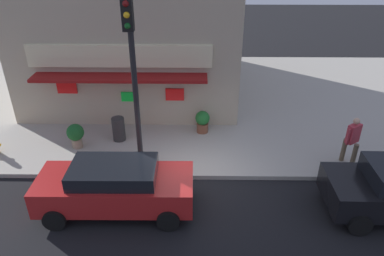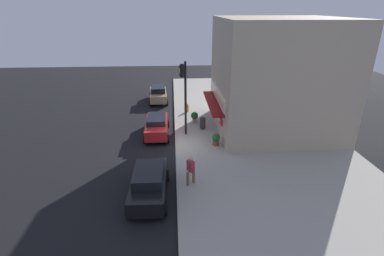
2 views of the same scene
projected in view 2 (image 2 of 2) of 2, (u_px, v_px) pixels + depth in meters
The scene contains 12 objects.
ground_plane at pixel (175, 146), 21.98m from camera, with size 64.32×64.32×0.00m, color black.
sidewalk at pixel (259, 143), 22.34m from camera, with size 42.88×12.76×0.16m, color #A39E93.
corner_building at pixel (276, 76), 23.37m from camera, with size 9.27×10.08×8.76m.
traffic_light at pixel (184, 89), 22.28m from camera, with size 0.32×0.58×5.78m.
fire_hydrant at pixel (188, 108), 28.53m from camera, with size 0.47×0.23×0.80m.
trash_can at pixel (203, 123), 24.56m from camera, with size 0.48×0.48×0.93m, color #2D2D2D.
pedestrian at pixel (191, 169), 16.65m from camera, with size 0.57×0.57×1.77m.
potted_plant_by_doorway at pixel (216, 139), 21.61m from camera, with size 0.57×0.57×0.91m.
potted_plant_by_window at pixel (194, 116), 25.85m from camera, with size 0.63×0.63×0.95m.
parked_car_black at pixel (149, 183), 15.90m from camera, with size 4.60×2.11×1.63m.
parked_car_red at pixel (157, 125), 23.65m from camera, with size 4.49×1.95×1.56m.
parked_car_tan at pixel (158, 94), 31.98m from camera, with size 4.29×2.16×1.66m.
Camera 2 is at (19.83, -0.05, 9.66)m, focal length 27.59 mm.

